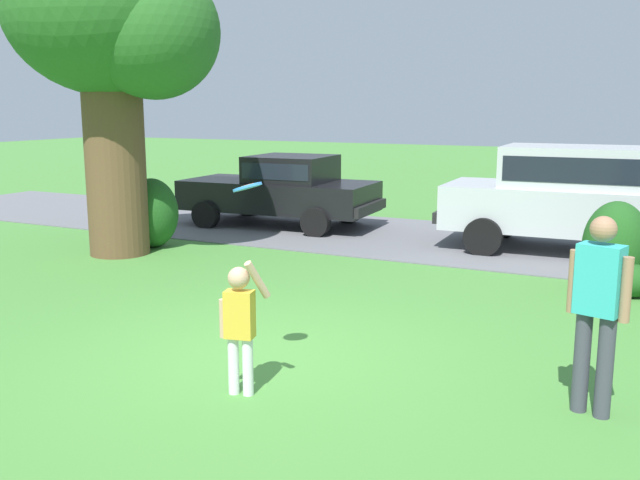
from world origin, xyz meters
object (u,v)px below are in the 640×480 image
object	(u,v)px
parked_suv	(574,194)
child_thrower	(240,320)
adult_onlooker	(598,305)
oak_tree_large	(118,26)
parked_sedan	(283,188)
frisbee	(247,187)

from	to	relation	value
parked_suv	child_thrower	bearing A→B (deg)	-103.02
child_thrower	adult_onlooker	bearing A→B (deg)	18.60
parked_suv	oak_tree_large	bearing A→B (deg)	-153.06
parked_sedan	frisbee	world-z (taller)	frisbee
adult_onlooker	child_thrower	bearing A→B (deg)	-161.40
oak_tree_large	adult_onlooker	size ratio (longest dim) A/B	3.30
parked_sedan	child_thrower	xyz separation A→B (m)	(4.22, -8.27, -0.13)
parked_sedan	oak_tree_large	bearing A→B (deg)	-105.42
parked_sedan	parked_suv	xyz separation A→B (m)	(6.09, -0.17, 0.23)
oak_tree_large	child_thrower	world-z (taller)	oak_tree_large
frisbee	child_thrower	bearing A→B (deg)	-70.83
parked_sedan	adult_onlooker	size ratio (longest dim) A/B	2.58
oak_tree_large	child_thrower	bearing A→B (deg)	-40.34
child_thrower	oak_tree_large	bearing A→B (deg)	139.66
oak_tree_large	parked_suv	distance (m)	8.51
oak_tree_large	parked_suv	size ratio (longest dim) A/B	1.21
adult_onlooker	oak_tree_large	bearing A→B (deg)	157.03
oak_tree_large	frisbee	xyz separation A→B (m)	(5.13, -4.09, -2.08)
frisbee	adult_onlooker	bearing A→B (deg)	11.17
parked_sedan	frisbee	distance (m)	8.94
parked_suv	adult_onlooker	xyz separation A→B (m)	(1.07, -7.11, -0.09)
parked_suv	child_thrower	xyz separation A→B (m)	(-1.87, -8.10, -0.36)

